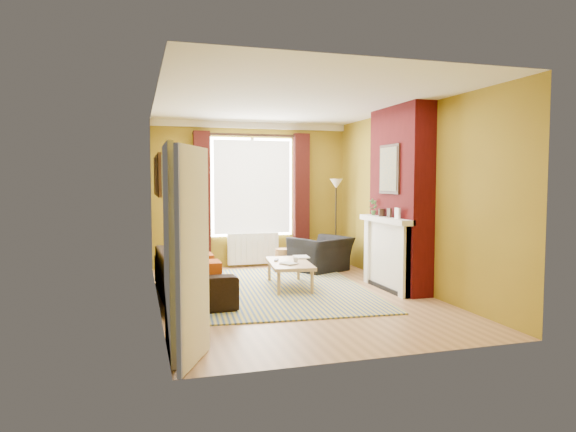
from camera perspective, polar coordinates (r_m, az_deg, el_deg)
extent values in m
plane|color=#916742|center=(7.57, 0.54, -8.84)|extent=(5.50, 5.50, 0.00)
cube|color=olive|center=(10.05, -4.05, 2.38)|extent=(3.80, 0.02, 2.80)
cube|color=olive|center=(4.83, 10.15, 0.58)|extent=(3.80, 0.02, 2.80)
cube|color=olive|center=(8.15, 13.44, 1.90)|extent=(0.02, 5.50, 2.80)
cube|color=olive|center=(7.07, -14.35, 1.58)|extent=(0.02, 5.50, 2.80)
cube|color=silver|center=(7.47, 0.56, 12.60)|extent=(3.80, 5.50, 0.01)
cube|color=#45090B|center=(8.06, 12.36, 1.90)|extent=(0.35, 1.40, 2.80)
cube|color=white|center=(8.05, 11.05, -4.17)|extent=(0.12, 1.30, 1.10)
cube|color=white|center=(7.97, 10.78, -0.41)|extent=(0.22, 1.40, 0.08)
cube|color=white|center=(7.54, 12.96, -4.98)|extent=(0.16, 0.14, 1.04)
cube|color=white|center=(8.56, 9.13, -3.86)|extent=(0.16, 0.14, 1.04)
cube|color=black|center=(8.07, 11.23, -4.86)|extent=(0.06, 0.80, 0.90)
cube|color=black|center=(8.14, 11.06, -7.79)|extent=(0.20, 1.00, 0.06)
cube|color=white|center=(7.65, 12.06, 0.29)|extent=(0.03, 0.12, 0.16)
cube|color=black|center=(7.87, 11.19, 0.33)|extent=(0.03, 0.10, 0.14)
cylinder|color=black|center=(8.10, 10.37, 0.37)|extent=(0.10, 0.10, 0.12)
cube|color=black|center=(7.97, 11.21, 5.12)|extent=(0.03, 0.60, 0.75)
cube|color=#A78038|center=(7.96, 11.08, 5.13)|extent=(0.01, 0.52, 0.66)
cube|color=white|center=(10.06, -4.04, 10.02)|extent=(3.80, 0.08, 0.12)
cube|color=white|center=(10.02, -4.02, 3.23)|extent=(1.60, 0.04, 1.90)
cube|color=white|center=(9.98, -3.97, 3.23)|extent=(1.50, 0.02, 1.80)
cube|color=white|center=(10.00, -3.99, 3.23)|extent=(0.06, 0.04, 1.90)
cube|color=#3A100D|center=(9.77, -9.52, 1.99)|extent=(0.30, 0.16, 2.50)
cube|color=#3A100D|center=(10.19, 1.49, 2.13)|extent=(0.30, 0.16, 2.50)
cylinder|color=black|center=(9.96, -3.93, 8.98)|extent=(2.30, 0.05, 0.05)
cube|color=white|center=(10.04, -3.90, -3.64)|extent=(1.00, 0.10, 0.60)
cube|color=white|center=(9.89, -6.37, -3.77)|extent=(0.04, 0.03, 0.56)
cube|color=white|center=(9.91, -5.75, -3.75)|extent=(0.04, 0.03, 0.56)
cube|color=white|center=(9.93, -5.12, -3.73)|extent=(0.04, 0.03, 0.56)
cube|color=white|center=(9.95, -4.50, -3.71)|extent=(0.04, 0.03, 0.56)
cube|color=white|center=(9.98, -3.88, -3.69)|extent=(0.04, 0.03, 0.56)
cube|color=white|center=(10.00, -3.26, -3.67)|extent=(0.04, 0.03, 0.56)
cube|color=white|center=(10.03, -2.65, -3.65)|extent=(0.04, 0.03, 0.56)
cube|color=white|center=(10.05, -2.04, -3.62)|extent=(0.04, 0.03, 0.56)
cube|color=white|center=(10.08, -1.43, -3.60)|extent=(0.04, 0.03, 0.56)
cube|color=black|center=(6.97, -14.12, 4.43)|extent=(0.04, 0.44, 0.58)
cube|color=orange|center=(6.97, -13.91, 4.43)|extent=(0.01, 0.38, 0.52)
cube|color=black|center=(7.61, -14.32, 4.38)|extent=(0.04, 0.44, 0.58)
cube|color=#31946A|center=(7.62, -14.13, 4.38)|extent=(0.01, 0.38, 0.52)
cube|color=black|center=(8.26, -14.50, 4.34)|extent=(0.04, 0.44, 0.58)
cube|color=#D1343F|center=(8.26, -14.32, 4.34)|extent=(0.01, 0.38, 0.52)
cube|color=white|center=(5.06, -13.10, -3.86)|extent=(0.05, 0.94, 2.06)
cube|color=black|center=(5.06, -12.88, -3.85)|extent=(0.02, 0.80, 1.98)
cube|color=white|center=(4.72, -10.48, -4.38)|extent=(0.37, 0.74, 1.98)
imported|color=#3F7835|center=(8.36, 9.45, 1.01)|extent=(0.14, 0.10, 0.27)
cube|color=#AA410E|center=(6.99, -8.96, -5.65)|extent=(0.34, 0.40, 0.16)
cube|color=#AA410E|center=(7.68, -9.65, -4.79)|extent=(0.34, 0.40, 0.16)
cube|color=#314D87|center=(8.00, -1.08, -8.07)|extent=(2.90, 3.82, 0.02)
imported|color=black|center=(7.59, -10.67, -6.30)|extent=(0.97, 2.32, 0.67)
imported|color=black|center=(9.52, 3.66, -4.25)|extent=(1.26, 1.21, 0.64)
cube|color=tan|center=(8.03, 0.15, -5.30)|extent=(0.77, 1.30, 0.05)
cylinder|color=tan|center=(7.50, -1.02, -7.57)|extent=(0.06, 0.06, 0.36)
cylinder|color=tan|center=(7.58, 2.69, -7.44)|extent=(0.06, 0.06, 0.36)
cylinder|color=tan|center=(8.57, -2.09, -6.10)|extent=(0.06, 0.06, 0.36)
cylinder|color=tan|center=(8.65, 1.17, -6.01)|extent=(0.06, 0.06, 0.36)
cylinder|color=olive|center=(9.72, -0.51, -4.80)|extent=(0.33, 0.33, 0.39)
cylinder|color=black|center=(10.11, 5.32, -5.50)|extent=(0.29, 0.29, 0.03)
cylinder|color=black|center=(10.01, 5.35, -0.97)|extent=(0.03, 0.03, 1.57)
cone|color=beige|center=(9.98, 5.37, 3.60)|extent=(0.29, 0.29, 0.19)
imported|color=#999999|center=(7.73, -0.39, -5.39)|extent=(0.28, 0.30, 0.02)
imported|color=#999999|center=(8.43, 0.71, -4.60)|extent=(0.27, 0.35, 0.02)
imported|color=#999999|center=(7.91, 0.89, -4.96)|extent=(0.12, 0.12, 0.08)
cube|color=#28282A|center=(8.14, -1.30, -4.91)|extent=(0.11, 0.17, 0.02)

